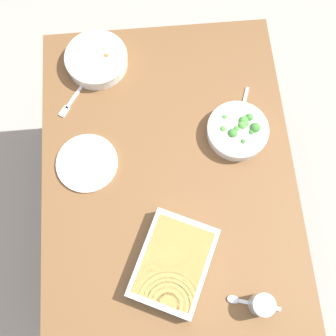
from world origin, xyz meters
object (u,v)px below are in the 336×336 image
(spoon_by_broccoli, at_px, (241,113))
(side_plate, at_px, (87,163))
(broccoli_bowl, at_px, (238,131))
(spoon_by_stew, at_px, (108,61))
(baking_dish, at_px, (174,263))
(drink_cup, at_px, (261,305))
(stew_bowl, at_px, (96,59))
(spoon_spare, at_px, (246,302))
(fork_on_table, at_px, (72,101))

(spoon_by_broccoli, bearing_deg, side_plate, -75.67)
(broccoli_bowl, relative_size, spoon_by_stew, 1.27)
(baking_dish, relative_size, side_plate, 1.66)
(baking_dish, relative_size, drink_cup, 4.29)
(spoon_by_broccoli, bearing_deg, stew_bowl, -116.26)
(baking_dish, height_order, spoon_spare, baking_dish)
(spoon_spare, bearing_deg, fork_on_table, -144.62)
(stew_bowl, distance_m, spoon_spare, 1.03)
(broccoli_bowl, distance_m, drink_cup, 0.60)
(drink_cup, bearing_deg, side_plate, -134.48)
(side_plate, relative_size, spoon_by_broccoli, 1.29)
(broccoli_bowl, distance_m, spoon_by_broccoli, 0.09)
(broccoli_bowl, bearing_deg, stew_bowl, -124.20)
(fork_on_table, bearing_deg, spoon_by_broccoli, 80.25)
(broccoli_bowl, distance_m, fork_on_table, 0.63)
(spoon_by_stew, bearing_deg, side_plate, -12.75)
(side_plate, distance_m, spoon_by_stew, 0.42)
(side_plate, bearing_deg, drink_cup, 45.52)
(side_plate, bearing_deg, spoon_by_stew, 167.25)
(stew_bowl, xyz_separation_m, spoon_spare, (0.93, 0.45, -0.03))
(stew_bowl, bearing_deg, broccoli_bowl, 55.80)
(stew_bowl, xyz_separation_m, side_plate, (0.41, -0.05, -0.03))
(spoon_by_stew, bearing_deg, spoon_by_broccoli, 61.13)
(broccoli_bowl, xyz_separation_m, baking_dish, (0.45, -0.27, 0.00))
(side_plate, distance_m, fork_on_table, 0.26)
(spoon_by_broccoli, relative_size, fork_on_table, 1.09)
(spoon_spare, bearing_deg, spoon_by_broccoli, 173.22)
(baking_dish, xyz_separation_m, spoon_by_broccoli, (-0.52, 0.30, -0.03))
(drink_cup, bearing_deg, broccoli_bowl, 179.11)
(broccoli_bowl, height_order, side_plate, broccoli_bowl)
(spoon_spare, xyz_separation_m, fork_on_table, (-0.77, -0.55, -0.00))
(stew_bowl, height_order, spoon_by_broccoli, stew_bowl)
(baking_dish, bearing_deg, side_plate, -143.76)
(broccoli_bowl, bearing_deg, baking_dish, -31.44)
(drink_cup, distance_m, spoon_spare, 0.05)
(side_plate, height_order, spoon_by_broccoli, side_plate)
(side_plate, distance_m, spoon_by_broccoli, 0.60)
(stew_bowl, relative_size, broccoli_bowl, 1.08)
(drink_cup, relative_size, spoon_by_stew, 0.48)
(side_plate, xyz_separation_m, spoon_by_broccoli, (-0.15, 0.58, -0.00))
(spoon_by_stew, bearing_deg, drink_cup, 25.28)
(spoon_by_broccoli, distance_m, spoon_spare, 0.67)
(spoon_by_stew, xyz_separation_m, spoon_spare, (0.93, 0.40, 0.00))
(stew_bowl, height_order, side_plate, stew_bowl)
(baking_dish, height_order, fork_on_table, baking_dish)
(broccoli_bowl, height_order, spoon_by_stew, broccoli_bowl)
(stew_bowl, height_order, fork_on_table, stew_bowl)
(drink_cup, bearing_deg, spoon_by_broccoli, 176.82)
(drink_cup, distance_m, spoon_by_broccoli, 0.68)
(side_plate, relative_size, spoon_spare, 1.27)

